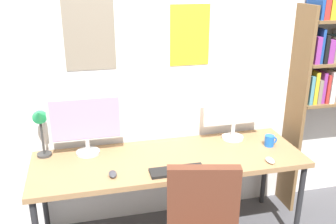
% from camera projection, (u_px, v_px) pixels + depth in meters
% --- Properties ---
extents(wall_back, '(4.45, 0.11, 2.60)m').
position_uv_depth(wall_back, '(157.00, 72.00, 3.05)').
color(wall_back, silver).
rests_on(wall_back, ground_plane).
extents(desk, '(2.05, 0.68, 0.74)m').
position_uv_depth(desk, '(170.00, 163.00, 2.89)').
color(desk, '#936D47').
rests_on(desk, ground_plane).
extents(monitor_left, '(0.55, 0.18, 0.47)m').
position_uv_depth(monitor_left, '(86.00, 122.00, 2.84)').
color(monitor_left, silver).
rests_on(monitor_left, desk).
extents(monitor_right, '(0.52, 0.18, 0.46)m').
position_uv_depth(monitor_right, '(234.00, 109.00, 3.10)').
color(monitor_right, silver).
rests_on(monitor_right, desk).
extents(desk_lamp, '(0.11, 0.16, 0.42)m').
position_uv_depth(desk_lamp, '(40.00, 123.00, 2.77)').
color(desk_lamp, '#333333').
rests_on(desk_lamp, desk).
extents(keyboard_main, '(0.39, 0.13, 0.02)m').
position_uv_depth(keyboard_main, '(177.00, 171.00, 2.65)').
color(keyboard_main, black).
rests_on(keyboard_main, desk).
extents(mouse_left_side, '(0.06, 0.10, 0.03)m').
position_uv_depth(mouse_left_side, '(270.00, 160.00, 2.79)').
color(mouse_left_side, silver).
rests_on(mouse_left_side, desk).
extents(mouse_right_side, '(0.06, 0.10, 0.03)m').
position_uv_depth(mouse_right_side, '(113.00, 174.00, 2.60)').
color(mouse_right_side, '#38383D').
rests_on(mouse_right_side, desk).
extents(coffee_mug, '(0.11, 0.08, 0.09)m').
position_uv_depth(coffee_mug, '(270.00, 141.00, 3.04)').
color(coffee_mug, blue).
rests_on(coffee_mug, desk).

